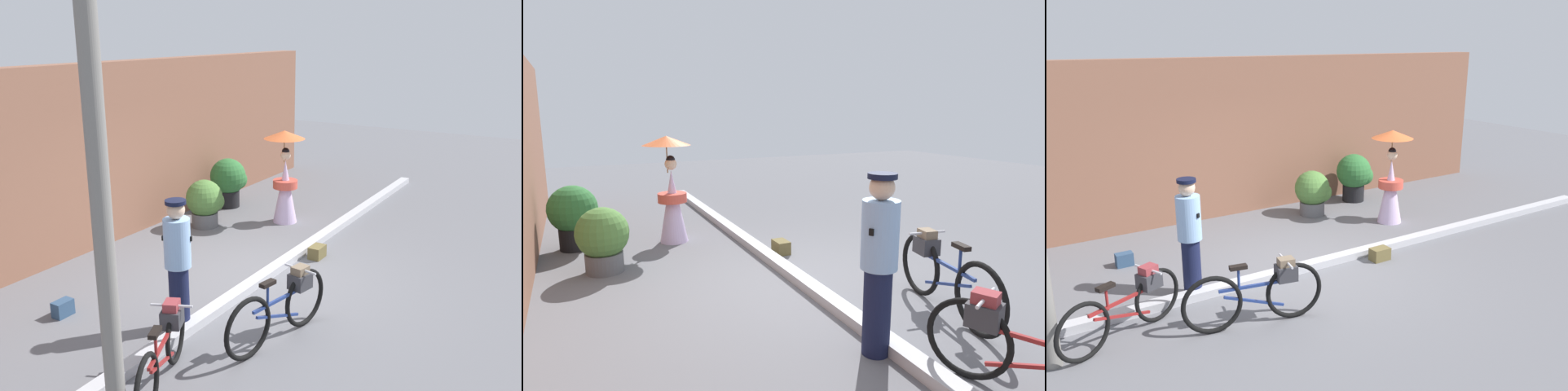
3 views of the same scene
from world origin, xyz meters
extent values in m
plane|color=slate|center=(0.00, 0.00, 0.00)|extent=(30.00, 30.00, 0.00)
cube|color=brown|center=(0.00, 3.40, 1.60)|extent=(14.00, 0.40, 3.20)
cube|color=#B2B2B7|center=(0.00, 0.00, 0.06)|extent=(14.00, 0.20, 0.12)
torus|color=black|center=(-0.94, -1.19, 0.39)|extent=(0.77, 0.20, 0.77)
torus|color=black|center=(-2.01, -0.99, 0.39)|extent=(0.77, 0.20, 0.77)
cube|color=navy|center=(-1.47, -1.09, 0.55)|extent=(0.90, 0.20, 0.04)
cube|color=navy|center=(-1.47, -1.09, 0.34)|extent=(0.78, 0.17, 0.28)
cylinder|color=navy|center=(-1.67, -1.06, 0.68)|extent=(0.03, 0.03, 0.32)
cube|color=black|center=(-1.67, -1.06, 0.84)|extent=(0.23, 0.13, 0.05)
cylinder|color=silver|center=(-1.05, -1.17, 0.82)|extent=(0.12, 0.48, 0.03)
cube|color=#333338|center=(-1.05, -1.17, 0.66)|extent=(0.30, 0.26, 0.20)
cube|color=#72604C|center=(-1.05, -1.17, 0.79)|extent=(0.23, 0.19, 0.14)
torus|color=black|center=(-2.48, -0.30, 0.36)|extent=(0.67, 0.35, 0.72)
torus|color=black|center=(-3.47, -0.76, 0.36)|extent=(0.67, 0.35, 0.72)
cube|color=maroon|center=(-2.98, -0.53, 0.51)|extent=(0.85, 0.41, 0.04)
cube|color=maroon|center=(-2.98, -0.53, 0.31)|extent=(0.74, 0.36, 0.29)
cylinder|color=maroon|center=(-3.15, -0.61, 0.63)|extent=(0.03, 0.03, 0.30)
cube|color=black|center=(-3.15, -0.61, 0.78)|extent=(0.24, 0.17, 0.05)
cylinder|color=silver|center=(-2.58, -0.35, 0.76)|extent=(0.23, 0.45, 0.03)
cube|color=#333338|center=(-2.58, -0.35, 0.61)|extent=(0.33, 0.31, 0.20)
cube|color=maroon|center=(-2.58, -0.35, 0.74)|extent=(0.25, 0.23, 0.14)
cylinder|color=#141938|center=(-1.83, 0.16, 0.42)|extent=(0.26, 0.26, 0.85)
cylinder|color=#8CB2E0|center=(-1.83, 0.16, 1.16)|extent=(0.34, 0.34, 0.63)
sphere|color=#D8B293|center=(-1.83, 0.16, 1.60)|extent=(0.23, 0.23, 0.23)
cylinder|color=black|center=(-1.83, 0.16, 1.70)|extent=(0.26, 0.26, 0.05)
cube|color=black|center=(-1.83, 0.16, 1.23)|extent=(0.21, 0.36, 0.06)
cone|color=silver|center=(2.66, 1.10, 0.63)|extent=(0.48, 0.48, 1.27)
cylinder|color=#D14C3D|center=(2.66, 1.10, 0.79)|extent=(0.49, 0.49, 0.16)
sphere|color=beige|center=(2.66, 1.10, 1.37)|extent=(0.20, 0.20, 0.20)
sphere|color=black|center=(2.66, 1.10, 1.44)|extent=(0.15, 0.15, 0.15)
cylinder|color=olive|center=(2.70, 1.15, 1.49)|extent=(0.02, 0.02, 0.55)
cone|color=orange|center=(2.70, 1.15, 1.76)|extent=(0.81, 0.81, 0.16)
cylinder|color=black|center=(2.94, 2.66, 0.18)|extent=(0.49, 0.49, 0.37)
sphere|color=#2D6B33|center=(2.94, 2.66, 0.68)|extent=(0.78, 0.78, 0.78)
sphere|color=#2D6B33|center=(3.13, 2.54, 0.58)|extent=(0.43, 0.43, 0.43)
cylinder|color=#59595B|center=(1.59, 2.30, 0.14)|extent=(0.52, 0.52, 0.28)
sphere|color=#4C7A38|center=(1.59, 2.30, 0.57)|extent=(0.73, 0.73, 0.73)
sphere|color=#4C7A38|center=(1.78, 2.19, 0.48)|extent=(0.40, 0.40, 0.40)
cube|color=navy|center=(-2.41, 1.72, 0.11)|extent=(0.27, 0.17, 0.22)
cube|color=#243951|center=(-2.41, 1.67, 0.16)|extent=(0.23, 0.06, 0.08)
cube|color=brown|center=(1.24, -0.31, 0.11)|extent=(0.32, 0.21, 0.21)
cube|color=brown|center=(1.24, -0.37, 0.16)|extent=(0.27, 0.07, 0.08)
camera|label=1|loc=(-7.08, -4.24, 3.72)|focal=39.87mm
camera|label=2|loc=(-4.88, 2.60, 2.26)|focal=30.28mm
camera|label=3|loc=(-4.22, -6.68, 3.56)|focal=37.06mm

